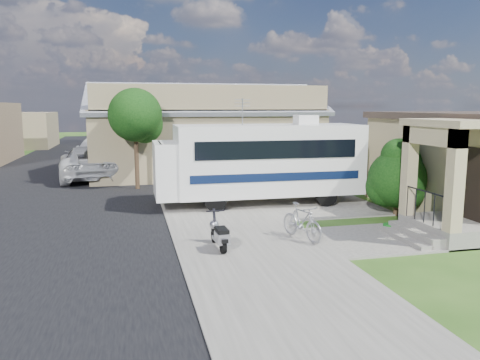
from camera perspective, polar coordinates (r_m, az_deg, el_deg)
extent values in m
plane|color=#244913|center=(13.80, 4.44, -6.85)|extent=(120.00, 120.00, 0.00)
cube|color=black|center=(23.21, -21.58, -0.95)|extent=(9.00, 80.00, 0.02)
cube|color=#615D57|center=(23.15, -5.47, -0.33)|extent=(4.00, 80.00, 0.06)
cube|color=#615D57|center=(18.41, 4.64, -2.75)|extent=(7.00, 6.00, 0.05)
cube|color=#615D57|center=(14.12, 17.47, -6.77)|extent=(4.00, 3.00, 0.05)
cube|color=black|center=(18.19, 18.52, 2.01)|extent=(0.04, 1.10, 1.20)
cube|color=black|center=(14.99, 26.51, -0.44)|extent=(0.04, 0.95, 2.10)
cube|color=#615D57|center=(14.76, 23.82, -5.55)|extent=(1.60, 2.40, 0.50)
cube|color=#615D57|center=(14.21, 20.55, -6.27)|extent=(0.40, 2.16, 0.32)
cube|color=#615D57|center=(14.04, 19.34, -6.72)|extent=(0.35, 2.16, 0.16)
cube|color=#998560|center=(14.93, 19.93, 1.10)|extent=(0.35, 0.35, 2.70)
cube|color=#998560|center=(13.28, 24.74, -0.11)|extent=(0.35, 0.35, 2.70)
cube|color=#998560|center=(13.99, 22.46, 4.99)|extent=(0.35, 2.40, 0.50)
cube|color=#998560|center=(14.47, 25.22, 6.32)|extent=(2.10, 2.70, 0.20)
cylinder|color=black|center=(14.09, 21.68, -1.30)|extent=(0.04, 1.70, 0.04)
cube|color=#867554|center=(27.02, -4.58, 4.79)|extent=(12.00, 8.00, 3.60)
cube|color=#575962|center=(24.98, -3.94, 9.85)|extent=(12.50, 4.40, 1.78)
cube|color=#575962|center=(28.93, -5.25, 9.71)|extent=(12.50, 4.40, 1.78)
cube|color=#575962|center=(26.98, -4.66, 11.27)|extent=(12.50, 0.50, 0.22)
cube|color=#867554|center=(23.11, -3.16, 9.93)|extent=(11.76, 0.20, 1.30)
cube|color=#867554|center=(47.96, -26.55, 5.46)|extent=(8.00, 7.00, 3.20)
cylinder|color=black|center=(21.76, -12.50, 3.00)|extent=(0.20, 0.20, 3.15)
sphere|color=black|center=(21.65, -12.66, 7.75)|extent=(2.40, 2.40, 2.40)
sphere|color=black|center=(21.87, -11.58, 6.61)|extent=(1.68, 1.68, 1.68)
cylinder|color=black|center=(31.72, -12.79, 4.93)|extent=(0.20, 0.20, 3.29)
sphere|color=black|center=(31.65, -12.91, 8.33)|extent=(2.40, 2.40, 2.40)
sphere|color=black|center=(31.86, -12.16, 7.51)|extent=(1.68, 1.68, 1.68)
cylinder|color=black|center=(40.71, -12.92, 5.58)|extent=(0.20, 0.20, 3.01)
sphere|color=black|center=(40.65, -13.01, 8.00)|extent=(2.40, 2.40, 2.40)
sphere|color=black|center=(40.86, -12.42, 7.42)|extent=(1.68, 1.68, 1.68)
cube|color=silver|center=(18.01, 3.42, 2.59)|extent=(7.06, 2.58, 2.61)
cube|color=silver|center=(17.38, -9.10, 1.26)|extent=(0.83, 2.39, 2.01)
cube|color=black|center=(17.31, -9.75, 3.05)|extent=(0.08, 2.14, 0.90)
cube|color=black|center=(16.75, 4.64, 3.71)|extent=(5.98, 0.09, 0.65)
cube|color=black|center=(19.19, 2.38, 4.40)|extent=(5.98, 0.09, 0.65)
cube|color=#0A1533|center=(16.87, 4.59, 0.35)|extent=(6.33, 0.09, 0.30)
cube|color=#0A1533|center=(19.29, 2.36, 1.45)|extent=(6.33, 0.09, 0.30)
cube|color=silver|center=(18.38, 8.02, 7.29)|extent=(0.81, 0.71, 0.35)
cylinder|color=#9E9CA4|center=(17.65, 0.30, 8.35)|extent=(0.04, 0.04, 1.00)
cylinder|color=black|center=(16.65, -3.03, -2.49)|extent=(0.81, 0.29, 0.80)
cylinder|color=black|center=(18.80, -4.17, -1.18)|extent=(0.81, 0.29, 0.80)
cylinder|color=black|center=(17.83, 10.46, -1.86)|extent=(0.81, 0.29, 0.80)
cylinder|color=black|center=(19.85, 7.97, -0.70)|extent=(0.81, 0.29, 0.80)
cylinder|color=black|center=(17.11, 18.48, -2.82)|extent=(0.16, 0.16, 0.80)
sphere|color=black|center=(16.95, 18.63, 0.14)|extent=(1.99, 1.99, 1.99)
sphere|color=black|center=(17.36, 19.29, 1.63)|extent=(1.59, 1.59, 1.59)
sphere|color=black|center=(17.01, 17.37, -0.78)|extent=(1.39, 1.39, 1.39)
sphere|color=black|center=(16.87, 19.67, -1.32)|extent=(1.19, 1.19, 1.19)
sphere|color=black|center=(16.86, 18.76, 2.82)|extent=(1.19, 1.19, 1.19)
cylinder|color=black|center=(11.98, -2.07, -8.00)|extent=(0.13, 0.41, 0.40)
cylinder|color=black|center=(12.92, -3.15, -6.74)|extent=(0.13, 0.41, 0.40)
cube|color=#9E9CA4|center=(12.39, -2.58, -7.16)|extent=(0.30, 0.52, 0.07)
cube|color=#9E9CA4|center=(12.01, -2.18, -7.04)|extent=(0.33, 0.52, 0.27)
cube|color=black|center=(12.01, -2.24, -6.14)|extent=(0.30, 0.56, 0.11)
cube|color=black|center=(11.80, -1.92, -7.42)|extent=(0.17, 0.19, 0.09)
cylinder|color=black|center=(12.76, -3.10, -5.23)|extent=(0.09, 0.31, 0.76)
sphere|color=#9E9CA4|center=(12.84, -3.16, -5.44)|extent=(0.26, 0.26, 0.26)
sphere|color=black|center=(12.91, -3.23, -5.36)|extent=(0.11, 0.11, 0.11)
cylinder|color=black|center=(12.61, -3.04, -3.78)|extent=(0.50, 0.06, 0.03)
cube|color=black|center=(12.89, -3.15, -6.27)|extent=(0.14, 0.26, 0.05)
imported|color=#9E9CA4|center=(13.25, 7.52, -5.30)|extent=(0.98, 1.75, 1.02)
imported|color=silver|center=(25.69, -17.93, 2.05)|extent=(3.51, 6.44, 1.71)
imported|color=silver|center=(32.54, -17.08, 3.45)|extent=(2.99, 6.06, 1.70)
cylinder|color=#166F1D|center=(15.05, 17.76, -5.57)|extent=(0.39, 0.39, 0.17)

